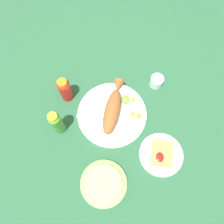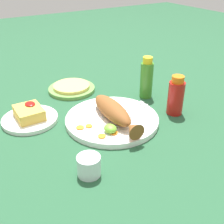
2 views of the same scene
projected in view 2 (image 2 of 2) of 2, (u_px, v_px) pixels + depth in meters
ground_plane at (112, 122)px, 0.94m from camera, size 4.00×4.00×0.00m
main_plate at (112, 120)px, 0.94m from camera, size 0.31×0.31×0.02m
fried_fish at (114, 112)px, 0.90m from camera, size 0.26×0.08×0.06m
fork_near at (126, 108)px, 0.98m from camera, size 0.03×0.19×0.00m
fork_far at (135, 113)px, 0.95m from camera, size 0.08×0.18×0.00m
carrot_slice_near at (89, 126)px, 0.88m from camera, size 0.02×0.02×0.00m
carrot_slice_mid at (80, 128)px, 0.87m from camera, size 0.02×0.02×0.00m
carrot_slice_far at (102, 136)px, 0.83m from camera, size 0.02×0.02×0.00m
carrot_slice_extra at (114, 133)px, 0.85m from camera, size 0.02×0.02×0.00m
lime_wedge_main at (110, 129)px, 0.85m from camera, size 0.04×0.04×0.02m
hot_sauce_bottle_red at (176, 96)px, 0.96m from camera, size 0.06×0.06×0.14m
hot_sauce_bottle_green at (147, 79)px, 1.07m from camera, size 0.05×0.05×0.16m
salt_cup at (89, 167)px, 0.70m from camera, size 0.06×0.06×0.05m
side_plate_fries at (30, 119)px, 0.94m from camera, size 0.18×0.18×0.01m
fries_pile at (29, 112)px, 0.93m from camera, size 0.10×0.08×0.04m
tortilla_plate at (72, 89)px, 1.15m from camera, size 0.19×0.19×0.01m
tortilla_stack at (72, 86)px, 1.15m from camera, size 0.15×0.15×0.01m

